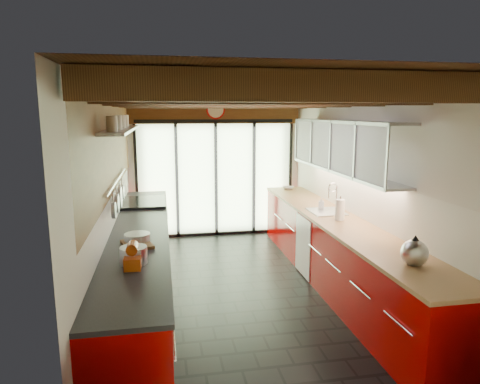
{
  "coord_description": "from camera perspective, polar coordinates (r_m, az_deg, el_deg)",
  "views": [
    {
      "loc": [
        -0.98,
        -5.15,
        2.3
      ],
      "look_at": [
        0.04,
        0.4,
        1.25
      ],
      "focal_mm": 32.0,
      "sensor_mm": 36.0,
      "label": 1
    }
  ],
  "objects": [
    {
      "name": "ground",
      "position": [
        5.73,
        0.38,
        -13.14
      ],
      "size": [
        5.5,
        5.5,
        0.0
      ],
      "primitive_type": "plane",
      "color": "black",
      "rests_on": "ground"
    },
    {
      "name": "room_shell",
      "position": [
        5.28,
        0.4,
        3.51
      ],
      "size": [
        5.5,
        5.5,
        5.5
      ],
      "color": "silver",
      "rests_on": "ground"
    },
    {
      "name": "ceiling_beams",
      "position": [
        5.62,
        -0.33,
        12.19
      ],
      "size": [
        3.14,
        5.06,
        4.9
      ],
      "color": "#593316",
      "rests_on": "ground"
    },
    {
      "name": "glass_door",
      "position": [
        7.93,
        -3.26,
        5.89
      ],
      "size": [
        2.95,
        0.1,
        2.9
      ],
      "color": "#C6EAAD",
      "rests_on": "ground"
    },
    {
      "name": "left_counter",
      "position": [
        5.48,
        -13.01,
        -9.36
      ],
      "size": [
        0.68,
        5.0,
        0.92
      ],
      "color": "#A80301",
      "rests_on": "ground"
    },
    {
      "name": "range_stove",
      "position": [
        6.86,
        -12.5,
        -5.19
      ],
      "size": [
        0.66,
        0.9,
        0.97
      ],
      "color": "silver",
      "rests_on": "ground"
    },
    {
      "name": "right_counter",
      "position": [
        5.92,
        12.71,
        -7.83
      ],
      "size": [
        0.68,
        5.0,
        0.92
      ],
      "color": "#A80301",
      "rests_on": "ground"
    },
    {
      "name": "sink_assembly",
      "position": [
        6.15,
        11.56,
        -2.27
      ],
      "size": [
        0.45,
        0.52,
        0.43
      ],
      "color": "silver",
      "rests_on": "right_counter"
    },
    {
      "name": "upper_cabinets_right",
      "position": [
        5.98,
        13.51,
        5.93
      ],
      "size": [
        0.34,
        3.0,
        3.0
      ],
      "color": "silver",
      "rests_on": "ground"
    },
    {
      "name": "left_wall_fixtures",
      "position": [
        5.33,
        -15.64,
        5.64
      ],
      "size": [
        0.28,
        2.6,
        0.96
      ],
      "color": "silver",
      "rests_on": "ground"
    },
    {
      "name": "stand_mixer",
      "position": [
        4.04,
        -14.08,
        -8.39
      ],
      "size": [
        0.16,
        0.26,
        0.24
      ],
      "color": "#B3410E",
      "rests_on": "left_counter"
    },
    {
      "name": "pot_large",
      "position": [
        4.12,
        -13.99,
        -8.17
      ],
      "size": [
        0.29,
        0.29,
        0.16
      ],
      "primitive_type": "cylinder",
      "rotation": [
        0.0,
        0.0,
        -0.15
      ],
      "color": "silver",
      "rests_on": "left_counter"
    },
    {
      "name": "pot_small",
      "position": [
        4.74,
        -13.52,
        -6.02
      ],
      "size": [
        0.33,
        0.33,
        0.11
      ],
      "primitive_type": "cylinder",
      "rotation": [
        0.0,
        0.0,
        0.26
      ],
      "color": "silver",
      "rests_on": "left_counter"
    },
    {
      "name": "cutting_board",
      "position": [
        4.66,
        -13.56,
        -6.8
      ],
      "size": [
        0.37,
        0.45,
        0.03
      ],
      "primitive_type": "cube",
      "rotation": [
        0.0,
        0.0,
        0.29
      ],
      "color": "brown",
      "rests_on": "left_counter"
    },
    {
      "name": "kettle",
      "position": [
        4.27,
        22.24,
        -7.32
      ],
      "size": [
        0.33,
        0.35,
        0.29
      ],
      "color": "silver",
      "rests_on": "right_counter"
    },
    {
      "name": "paper_towel",
      "position": [
        5.7,
        13.19,
        -2.36
      ],
      "size": [
        0.14,
        0.14,
        0.32
      ],
      "color": "white",
      "rests_on": "right_counter"
    },
    {
      "name": "soap_bottle",
      "position": [
        6.3,
        10.79,
        -1.49
      ],
      "size": [
        0.1,
        0.1,
        0.17
      ],
      "primitive_type": "imported",
      "rotation": [
        0.0,
        0.0,
        -0.38
      ],
      "color": "silver",
      "rests_on": "right_counter"
    },
    {
      "name": "bowl",
      "position": [
        7.85,
        6.44,
        0.54
      ],
      "size": [
        0.28,
        0.28,
        0.05
      ],
      "primitive_type": "imported",
      "rotation": [
        0.0,
        0.0,
        -0.43
      ],
      "color": "silver",
      "rests_on": "right_counter"
    }
  ]
}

